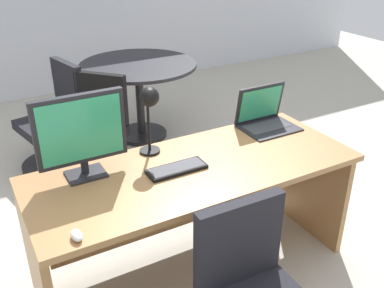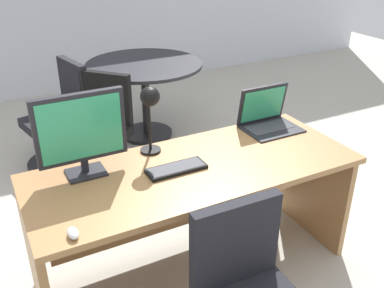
# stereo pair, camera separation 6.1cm
# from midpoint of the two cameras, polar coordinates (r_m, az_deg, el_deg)

# --- Properties ---
(ground) EXTENTS (12.00, 12.00, 0.00)m
(ground) POSITION_cam_midpoint_polar(r_m,az_deg,el_deg) (3.97, -10.82, -2.81)
(ground) COLOR #B7B2A3
(desk) EXTENTS (1.83, 0.73, 0.74)m
(desk) POSITION_cam_midpoint_polar(r_m,az_deg,el_deg) (2.55, -0.86, -6.55)
(desk) COLOR #9E7042
(desk) RESTS_ON ground
(monitor) EXTENTS (0.47, 0.16, 0.45)m
(monitor) POSITION_cam_midpoint_polar(r_m,az_deg,el_deg) (2.27, -15.07, 1.51)
(monitor) COLOR black
(monitor) RESTS_ON desk
(laptop) EXTENTS (0.36, 0.28, 0.27)m
(laptop) POSITION_cam_midpoint_polar(r_m,az_deg,el_deg) (2.89, 8.75, 3.91)
(laptop) COLOR black
(laptop) RESTS_ON desk
(keyboard) EXTENTS (0.33, 0.12, 0.02)m
(keyboard) POSITION_cam_midpoint_polar(r_m,az_deg,el_deg) (2.35, -2.75, -3.27)
(keyboard) COLOR black
(keyboard) RESTS_ON desk
(mouse) EXTENTS (0.05, 0.08, 0.04)m
(mouse) POSITION_cam_midpoint_polar(r_m,az_deg,el_deg) (1.94, -15.74, -11.41)
(mouse) COLOR silver
(mouse) RESTS_ON desk
(desk_lamp) EXTENTS (0.12, 0.14, 0.41)m
(desk_lamp) POSITION_cam_midpoint_polar(r_m,az_deg,el_deg) (2.42, -6.32, 4.96)
(desk_lamp) COLOR black
(desk_lamp) RESTS_ON desk
(meeting_table) EXTENTS (1.11, 1.11, 0.76)m
(meeting_table) POSITION_cam_midpoint_polar(r_m,az_deg,el_deg) (4.27, -7.35, 8.02)
(meeting_table) COLOR black
(meeting_table) RESTS_ON ground
(meeting_chair_near) EXTENTS (0.57, 0.56, 0.91)m
(meeting_chair_near) POSITION_cam_midpoint_polar(r_m,az_deg,el_deg) (3.96, -17.73, 2.12)
(meeting_chair_near) COLOR black
(meeting_chair_near) RESTS_ON ground
(meeting_chair_far) EXTENTS (0.66, 0.65, 0.88)m
(meeting_chair_far) POSITION_cam_midpoint_polar(r_m,az_deg,el_deg) (3.63, -12.97, 0.40)
(meeting_chair_far) COLOR black
(meeting_chair_far) RESTS_ON ground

